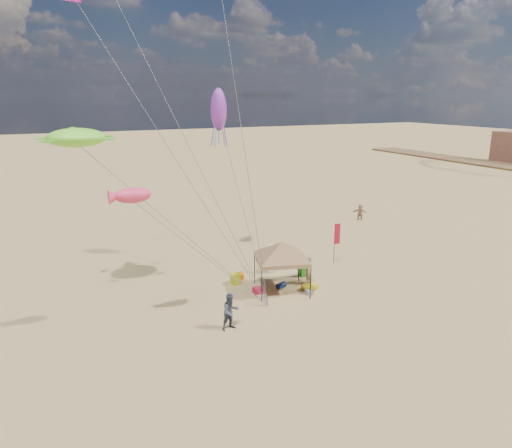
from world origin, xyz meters
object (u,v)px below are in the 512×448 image
object	(u,v)px
person_far_c	(360,212)
canopy_tent	(282,244)
cooler_red	(258,290)
beach_cart	(310,287)
person_near_a	(308,270)
chair_yellow	(235,279)
feather_flag	(337,236)
chair_green	(303,271)
person_near_b	(231,312)
cooler_blue	(292,265)
person_near_c	(271,259)

from	to	relation	value
person_far_c	canopy_tent	bearing A→B (deg)	-96.94
cooler_red	beach_cart	distance (m)	3.12
beach_cart	person_near_a	size ratio (longest dim) A/B	0.50
canopy_tent	chair_yellow	distance (m)	3.87
person_far_c	cooler_red	bearing A→B (deg)	-100.07
feather_flag	person_far_c	xyz separation A→B (m)	(8.88, 8.82, -1.17)
chair_green	person_near_b	xyz separation A→B (m)	(-6.95, -4.64, 0.58)
cooler_blue	person_far_c	xyz separation A→B (m)	(12.05, 8.38, 0.54)
canopy_tent	cooler_red	world-z (taller)	canopy_tent
cooler_red	person_near_a	size ratio (longest dim) A/B	0.30
canopy_tent	cooler_red	size ratio (longest dim) A/B	9.92
chair_yellow	person_near_a	world-z (taller)	person_near_a
person_far_c	cooler_blue	bearing A→B (deg)	-100.21
canopy_tent	person_near_c	distance (m)	3.58
person_near_b	person_near_c	world-z (taller)	person_near_c
cooler_blue	person_near_c	world-z (taller)	person_near_c
person_far_c	beach_cart	bearing A→B (deg)	-92.15
beach_cart	person_near_b	world-z (taller)	person_near_b
person_near_a	person_near_c	bearing A→B (deg)	-103.69
feather_flag	person_far_c	bearing A→B (deg)	44.78
beach_cart	person_near_c	bearing A→B (deg)	101.61
cooler_blue	chair_yellow	bearing A→B (deg)	-168.35
chair_yellow	person_near_c	distance (m)	3.03
canopy_tent	person_near_a	bearing A→B (deg)	5.95
cooler_blue	feather_flag	bearing A→B (deg)	-7.88
beach_cart	canopy_tent	bearing A→B (deg)	157.44
person_near_b	cooler_red	bearing A→B (deg)	39.19
chair_yellow	beach_cart	bearing A→B (deg)	-37.52
person_near_a	beach_cart	bearing A→B (deg)	28.43
chair_green	person_near_a	bearing A→B (deg)	-108.11
person_near_c	person_far_c	bearing A→B (deg)	-153.30
cooler_red	person_near_c	size ratio (longest dim) A/B	0.28
beach_cart	chair_yellow	bearing A→B (deg)	142.48
cooler_red	person_near_a	bearing A→B (deg)	-0.59
person_near_b	person_far_c	xyz separation A→B (m)	(19.14, 14.57, -0.20)
beach_cart	person_near_a	distance (m)	1.18
feather_flag	chair_yellow	world-z (taller)	feather_flag
person_far_c	chair_yellow	bearing A→B (deg)	-105.72
cooler_blue	chair_green	world-z (taller)	chair_green
cooler_red	chair_yellow	distance (m)	1.97
cooler_blue	person_near_a	xyz separation A→B (m)	(-0.56, -2.84, 0.71)
cooler_blue	chair_yellow	distance (m)	4.65
person_near_b	person_near_c	xyz separation A→B (m)	(5.40, 6.05, 0.03)
cooler_red	beach_cart	bearing A→B (deg)	-16.62
cooler_blue	chair_yellow	size ratio (longest dim) A/B	0.77
person_far_c	chair_green	bearing A→B (deg)	-95.83
feather_flag	cooler_red	world-z (taller)	feather_flag
person_near_a	person_far_c	bearing A→B (deg)	-174.81
person_near_c	person_far_c	world-z (taller)	person_near_c
person_near_b	person_far_c	distance (m)	24.06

